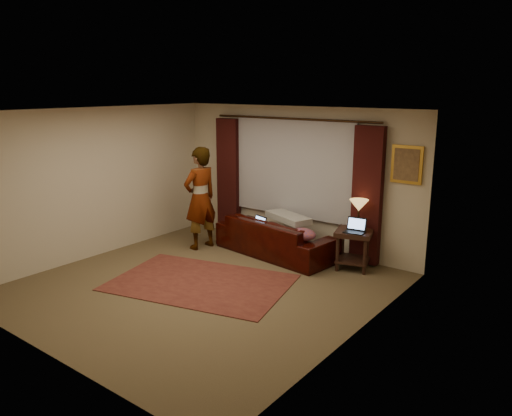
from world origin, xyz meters
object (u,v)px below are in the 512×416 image
(tiffany_lamp, at_px, (358,215))
(laptop_table, at_px, (355,226))
(laptop_sofa, at_px, (255,223))
(sofa, at_px, (276,230))
(end_table, at_px, (353,249))
(person, at_px, (200,198))

(tiffany_lamp, xyz_separation_m, laptop_table, (0.05, -0.22, -0.13))
(laptop_sofa, relative_size, tiffany_lamp, 0.67)
(sofa, height_order, laptop_table, sofa)
(end_table, distance_m, tiffany_lamp, 0.58)
(laptop_sofa, height_order, person, person)
(tiffany_lamp, bearing_deg, end_table, -99.27)
(sofa, xyz_separation_m, laptop_table, (1.49, 0.07, 0.32))
(sofa, relative_size, tiffany_lamp, 4.52)
(sofa, distance_m, end_table, 1.45)
(laptop_sofa, relative_size, laptop_table, 0.97)
(laptop_sofa, height_order, end_table, laptop_sofa)
(person, bearing_deg, laptop_table, 110.76)
(tiffany_lamp, bearing_deg, laptop_sofa, -165.01)
(sofa, bearing_deg, end_table, -164.70)
(laptop_table, bearing_deg, tiffany_lamp, 94.50)
(sofa, bearing_deg, laptop_table, -169.78)
(person, bearing_deg, end_table, 113.48)
(tiffany_lamp, distance_m, person, 2.89)
(laptop_table, relative_size, person, 0.18)
(sofa, bearing_deg, tiffany_lamp, -161.12)
(person, bearing_deg, tiffany_lamp, 115.23)
(tiffany_lamp, height_order, person, person)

